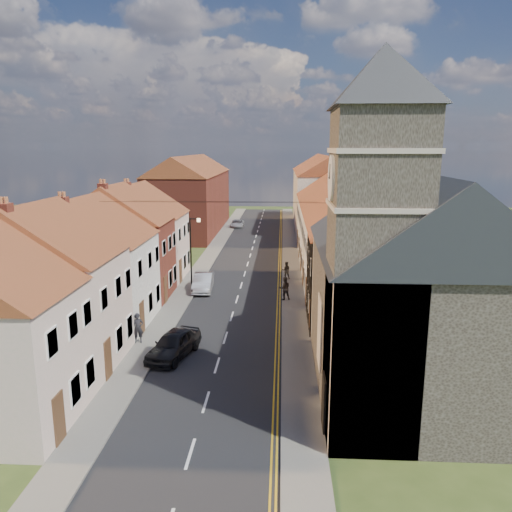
% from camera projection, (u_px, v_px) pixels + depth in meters
% --- Properties ---
extents(ground, '(160.00, 160.00, 0.00)m').
position_uv_depth(ground, '(199.00, 426.00, 21.26)').
color(ground, '#3A4B20').
rests_on(ground, ground).
extents(road, '(7.00, 90.00, 0.02)m').
position_uv_depth(road, '(248.00, 264.00, 50.51)').
color(road, black).
rests_on(road, ground).
extents(pavement_left, '(1.80, 90.00, 0.12)m').
position_uv_depth(pavement_left, '(205.00, 263.00, 50.73)').
color(pavement_left, slate).
rests_on(pavement_left, ground).
extents(pavement_right, '(1.80, 90.00, 0.12)m').
position_uv_depth(pavement_right, '(291.00, 264.00, 50.28)').
color(pavement_right, slate).
rests_on(pavement_right, ground).
extents(church, '(11.25, 14.25, 15.20)m').
position_uv_depth(church, '(411.00, 276.00, 22.75)').
color(church, '#322B23').
rests_on(church, ground).
extents(cottage_r_tudor, '(8.30, 5.20, 9.00)m').
position_uv_depth(cottage_r_tudor, '(372.00, 260.00, 32.20)').
color(cottage_r_tudor, '#F4E5CD').
rests_on(cottage_r_tudor, ground).
extents(cottage_r_white_near, '(8.30, 6.00, 9.00)m').
position_uv_depth(cottage_r_white_near, '(360.00, 244.00, 37.46)').
color(cottage_r_white_near, white).
rests_on(cottage_r_white_near, ground).
extents(cottage_r_cream_mid, '(8.30, 5.20, 9.00)m').
position_uv_depth(cottage_r_cream_mid, '(350.00, 232.00, 42.73)').
color(cottage_r_cream_mid, '#F4E5CD').
rests_on(cottage_r_cream_mid, ground).
extents(cottage_r_pink, '(8.30, 6.00, 9.00)m').
position_uv_depth(cottage_r_pink, '(343.00, 223.00, 48.00)').
color(cottage_r_pink, white).
rests_on(cottage_r_pink, ground).
extents(cottage_r_white_far, '(8.30, 5.20, 9.00)m').
position_uv_depth(cottage_r_white_far, '(337.00, 215.00, 53.26)').
color(cottage_r_white_far, white).
rests_on(cottage_r_white_far, ground).
extents(cottage_r_cream_far, '(8.30, 6.00, 9.00)m').
position_uv_depth(cottage_r_cream_far, '(332.00, 209.00, 58.53)').
color(cottage_r_cream_far, white).
rests_on(cottage_r_cream_far, ground).
extents(cottage_l_cream, '(8.30, 6.30, 9.10)m').
position_uv_depth(cottage_l_cream, '(39.00, 285.00, 26.18)').
color(cottage_l_cream, '#C5B09B').
rests_on(cottage_l_cream, ground).
extents(cottage_l_white, '(8.30, 6.90, 8.80)m').
position_uv_depth(cottage_l_white, '(86.00, 261.00, 32.46)').
color(cottage_l_white, white).
rests_on(cottage_l_white, ground).
extents(cottage_l_brick_mid, '(8.30, 5.70, 9.10)m').
position_uv_depth(cottage_l_brick_mid, '(116.00, 241.00, 38.37)').
color(cottage_l_brick_mid, maroon).
rests_on(cottage_l_brick_mid, ground).
extents(cottage_l_pink, '(8.30, 6.30, 8.80)m').
position_uv_depth(cottage_l_pink, '(138.00, 231.00, 44.06)').
color(cottage_l_pink, '#C5B09B').
rests_on(cottage_l_pink, ground).
extents(block_right_far, '(8.30, 24.20, 10.50)m').
position_uv_depth(block_right_far, '(322.00, 191.00, 73.28)').
color(block_right_far, '#F4E5CD').
rests_on(block_right_far, ground).
extents(block_left_far, '(8.30, 24.20, 10.50)m').
position_uv_depth(block_left_far, '(191.00, 193.00, 69.37)').
color(block_left_far, maroon).
rests_on(block_left_far, ground).
extents(lamppost, '(0.88, 0.15, 6.00)m').
position_uv_depth(lamppost, '(192.00, 249.00, 40.20)').
color(lamppost, black).
rests_on(lamppost, pavement_left).
extents(car_near, '(2.86, 4.70, 1.50)m').
position_uv_depth(car_near, '(174.00, 344.00, 28.10)').
color(car_near, black).
rests_on(car_near, ground).
extents(car_mid, '(1.73, 4.34, 1.41)m').
position_uv_depth(car_mid, '(203.00, 282.00, 41.09)').
color(car_mid, '#A2A5AA').
rests_on(car_mid, ground).
extents(car_distant, '(1.87, 4.04, 1.12)m').
position_uv_depth(car_distant, '(237.00, 224.00, 73.43)').
color(car_distant, '#B5B9BE').
rests_on(car_distant, ground).
extents(pedestrian_left, '(0.74, 0.56, 1.82)m').
position_uv_depth(pedestrian_left, '(138.00, 328.00, 29.81)').
color(pedestrian_left, black).
rests_on(pedestrian_left, pavement_left).
extents(pedestrian_right, '(0.99, 0.84, 1.79)m').
position_uv_depth(pedestrian_right, '(285.00, 288.00, 38.23)').
color(pedestrian_right, black).
rests_on(pedestrian_right, pavement_right).
extents(pedestrian_right_b, '(0.80, 0.64, 1.57)m').
position_uv_depth(pedestrian_right_b, '(286.00, 270.00, 44.27)').
color(pedestrian_right_b, '#2A2622').
rests_on(pedestrian_right_b, pavement_right).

